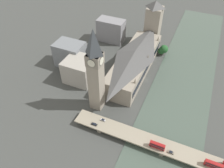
% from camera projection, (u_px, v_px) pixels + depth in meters
% --- Properties ---
extents(ground_plane, '(600.00, 600.00, 0.00)m').
position_uv_depth(ground_plane, '(147.00, 80.00, 216.08)').
color(ground_plane, '#424442').
extents(river_water, '(54.54, 360.00, 0.30)m').
position_uv_depth(river_water, '(181.00, 89.00, 206.10)').
color(river_water, '#47564C').
rests_on(river_water, ground_plane).
extents(parliament_hall, '(28.17, 97.89, 25.34)m').
position_uv_depth(parliament_hall, '(135.00, 61.00, 217.96)').
color(parliament_hall, gray).
rests_on(parliament_hall, ground_plane).
extents(clock_tower, '(11.31, 11.31, 74.38)m').
position_uv_depth(clock_tower, '(95.00, 71.00, 164.73)').
color(clock_tower, gray).
rests_on(clock_tower, ground_plane).
extents(victoria_tower, '(16.72, 16.72, 55.21)m').
position_uv_depth(victoria_tower, '(153.00, 23.00, 250.42)').
color(victoria_tower, gray).
rests_on(victoria_tower, ground_plane).
extents(road_bridge, '(141.08, 13.24, 5.19)m').
position_uv_depth(road_bridge, '(164.00, 147.00, 156.44)').
color(road_bridge, gray).
rests_on(road_bridge, ground_plane).
extents(double_decker_bus_mid, '(11.67, 2.52, 5.07)m').
position_uv_depth(double_decker_bus_mid, '(214.00, 165.00, 142.43)').
color(double_decker_bus_mid, red).
rests_on(double_decker_bus_mid, road_bridge).
extents(double_decker_bus_rear, '(11.05, 2.48, 5.05)m').
position_uv_depth(double_decker_bus_rear, '(157.00, 145.00, 153.00)').
color(double_decker_bus_rear, red).
rests_on(double_decker_bus_rear, road_bridge).
extents(car_northbound_lead, '(4.72, 1.89, 1.33)m').
position_uv_depth(car_northbound_lead, '(94.00, 124.00, 169.12)').
color(car_northbound_lead, black).
rests_on(car_northbound_lead, road_bridge).
extents(car_northbound_mid, '(4.37, 1.89, 1.36)m').
position_uv_depth(car_northbound_mid, '(171.00, 152.00, 151.44)').
color(car_northbound_mid, slate).
rests_on(car_northbound_mid, road_bridge).
extents(car_northbound_tail, '(4.01, 1.84, 1.28)m').
position_uv_depth(car_northbound_tail, '(103.00, 120.00, 172.17)').
color(car_northbound_tail, silver).
rests_on(car_northbound_tail, road_bridge).
extents(city_block_west, '(27.34, 25.91, 22.73)m').
position_uv_depth(city_block_west, '(80.00, 70.00, 209.62)').
color(city_block_west, '#A39E93').
rests_on(city_block_west, ground_plane).
extents(city_block_center, '(31.77, 16.87, 26.92)m').
position_uv_depth(city_block_center, '(111.00, 30.00, 261.83)').
color(city_block_center, gray).
rests_on(city_block_center, ground_plane).
extents(city_block_east, '(29.15, 21.17, 25.45)m').
position_uv_depth(city_block_east, '(70.00, 54.00, 226.47)').
color(city_block_east, slate).
rests_on(city_block_east, ground_plane).
extents(tree_embankment_near, '(7.81, 7.81, 9.25)m').
position_uv_depth(tree_embankment_near, '(161.00, 51.00, 244.20)').
color(tree_embankment_near, brown).
rests_on(tree_embankment_near, ground_plane).
extents(tree_embankment_mid, '(9.24, 9.24, 12.01)m').
position_uv_depth(tree_embankment_mid, '(164.00, 49.00, 243.13)').
color(tree_embankment_mid, brown).
rests_on(tree_embankment_mid, ground_plane).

